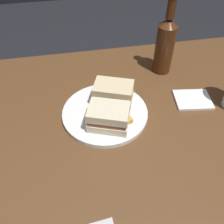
% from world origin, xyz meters
% --- Properties ---
extents(ground_plane, '(6.00, 6.00, 0.00)m').
position_xyz_m(ground_plane, '(0.00, 0.00, 0.00)').
color(ground_plane, black).
extents(dining_table, '(1.14, 0.81, 0.75)m').
position_xyz_m(dining_table, '(0.00, 0.00, 0.38)').
color(dining_table, brown).
rests_on(dining_table, ground).
extents(plate, '(0.25, 0.25, 0.01)m').
position_xyz_m(plate, '(-0.03, 0.05, 0.76)').
color(plate, white).
rests_on(plate, dining_table).
extents(sandwich_half_left, '(0.13, 0.11, 0.06)m').
position_xyz_m(sandwich_half_left, '(-0.03, -0.01, 0.80)').
color(sandwich_half_left, beige).
rests_on(sandwich_half_left, plate).
extents(sandwich_half_right, '(0.13, 0.11, 0.06)m').
position_xyz_m(sandwich_half_right, '(0.00, 0.09, 0.80)').
color(sandwich_half_right, beige).
rests_on(sandwich_half_right, plate).
extents(potato_wedge_front, '(0.05, 0.02, 0.01)m').
position_xyz_m(potato_wedge_front, '(0.00, 0.05, 0.77)').
color(potato_wedge_front, gold).
rests_on(potato_wedge_front, plate).
extents(potato_wedge_middle, '(0.04, 0.04, 0.02)m').
position_xyz_m(potato_wedge_middle, '(0.01, 0.04, 0.78)').
color(potato_wedge_middle, '#B77F33').
rests_on(potato_wedge_middle, plate).
extents(potato_wedge_back, '(0.05, 0.02, 0.02)m').
position_xyz_m(potato_wedge_back, '(-0.00, 0.05, 0.78)').
color(potato_wedge_back, '#B77F33').
rests_on(potato_wedge_back, plate).
extents(potato_wedge_left_edge, '(0.03, 0.04, 0.01)m').
position_xyz_m(potato_wedge_left_edge, '(0.02, 0.00, 0.77)').
color(potato_wedge_left_edge, gold).
rests_on(potato_wedge_left_edge, plate).
extents(potato_wedge_right_edge, '(0.05, 0.06, 0.02)m').
position_xyz_m(potato_wedge_right_edge, '(0.02, 0.06, 0.78)').
color(potato_wedge_right_edge, '#B77F33').
rests_on(potato_wedge_right_edge, plate).
extents(cider_bottle, '(0.06, 0.06, 0.26)m').
position_xyz_m(cider_bottle, '(0.20, 0.23, 0.86)').
color(cider_bottle, '#47230F').
rests_on(cider_bottle, dining_table).
extents(napkin, '(0.12, 0.10, 0.01)m').
position_xyz_m(napkin, '(0.25, 0.05, 0.76)').
color(napkin, white).
rests_on(napkin, dining_table).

